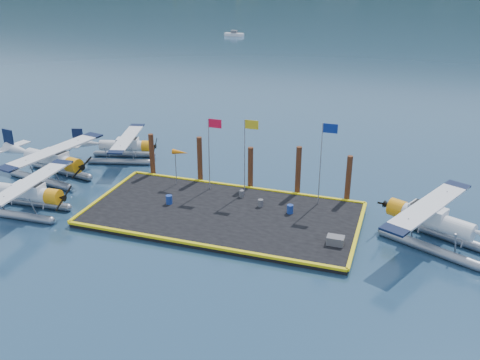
% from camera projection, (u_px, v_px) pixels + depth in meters
% --- Properties ---
extents(ground, '(4000.00, 4000.00, 0.00)m').
position_uv_depth(ground, '(223.00, 217.00, 40.18)').
color(ground, navy).
rests_on(ground, ground).
extents(dock, '(20.00, 10.00, 0.40)m').
position_uv_depth(dock, '(223.00, 215.00, 40.10)').
color(dock, black).
rests_on(dock, ground).
extents(dock_bumpers, '(20.25, 10.25, 0.18)m').
position_uv_depth(dock_bumpers, '(222.00, 211.00, 39.99)').
color(dock_bumpers, yellow).
rests_on(dock_bumpers, dock).
extents(seaplane_a, '(8.82, 9.72, 3.46)m').
position_uv_depth(seaplane_a, '(26.00, 195.00, 40.26)').
color(seaplane_a, gray).
rests_on(seaplane_a, ground).
extents(seaplane_b, '(9.69, 10.57, 3.74)m').
position_uv_depth(seaplane_b, '(52.00, 162.00, 46.30)').
color(seaplane_b, gray).
rests_on(seaplane_b, ground).
extents(seaplane_c, '(8.10, 8.74, 3.11)m').
position_uv_depth(seaplane_c, '(124.00, 147.00, 50.63)').
color(seaplane_c, gray).
rests_on(seaplane_c, ground).
extents(seaplane_d, '(9.62, 10.07, 3.70)m').
position_uv_depth(seaplane_d, '(432.00, 222.00, 35.94)').
color(seaplane_d, gray).
rests_on(seaplane_d, ground).
extents(drum_0, '(0.49, 0.49, 0.69)m').
position_uv_depth(drum_0, '(169.00, 200.00, 41.31)').
color(drum_0, navy).
rests_on(drum_0, dock).
extents(drum_2, '(0.41, 0.41, 0.57)m').
position_uv_depth(drum_2, '(261.00, 203.00, 40.87)').
color(drum_2, '#4F4F53').
rests_on(drum_2, dock).
extents(drum_4, '(0.47, 0.47, 0.67)m').
position_uv_depth(drum_4, '(290.00, 209.00, 39.80)').
color(drum_4, navy).
rests_on(drum_4, dock).
extents(drum_5, '(0.39, 0.39, 0.56)m').
position_uv_depth(drum_5, '(242.00, 194.00, 42.50)').
color(drum_5, '#4F4F53').
rests_on(drum_5, dock).
extents(crate, '(1.15, 0.76, 0.57)m').
position_uv_depth(crate, '(335.00, 240.00, 35.57)').
color(crate, '#4F4F53').
rests_on(crate, dock).
extents(flagpole_red, '(1.14, 0.08, 6.00)m').
position_uv_depth(flagpole_red, '(211.00, 143.00, 42.44)').
color(flagpole_red, '#97979F').
rests_on(flagpole_red, dock).
extents(flagpole_yellow, '(1.14, 0.08, 6.20)m').
position_uv_depth(flagpole_yellow, '(247.00, 146.00, 41.52)').
color(flagpole_yellow, '#97979F').
rests_on(flagpole_yellow, dock).
extents(flagpole_blue, '(1.14, 0.08, 6.50)m').
position_uv_depth(flagpole_blue, '(324.00, 152.00, 39.72)').
color(flagpole_blue, '#97979F').
rests_on(flagpole_blue, dock).
extents(windsock, '(1.40, 0.44, 3.12)m').
position_uv_depth(windsock, '(180.00, 153.00, 43.69)').
color(windsock, '#97979F').
rests_on(windsock, dock).
extents(piling_0, '(0.44, 0.44, 4.00)m').
position_uv_depth(piling_0, '(152.00, 156.00, 46.57)').
color(piling_0, '#3E2211').
rests_on(piling_0, ground).
extents(piling_1, '(0.44, 0.44, 4.20)m').
position_uv_depth(piling_1, '(200.00, 161.00, 45.23)').
color(piling_1, '#3E2211').
rests_on(piling_1, ground).
extents(piling_2, '(0.44, 0.44, 3.80)m').
position_uv_depth(piling_2, '(250.00, 169.00, 44.00)').
color(piling_2, '#3E2211').
rests_on(piling_2, ground).
extents(piling_3, '(0.44, 0.44, 4.30)m').
position_uv_depth(piling_3, '(298.00, 172.00, 42.74)').
color(piling_3, '#3E2211').
rests_on(piling_3, ground).
extents(piling_4, '(0.44, 0.44, 4.00)m').
position_uv_depth(piling_4, '(348.00, 180.00, 41.64)').
color(piling_4, '#3E2211').
rests_on(piling_4, ground).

